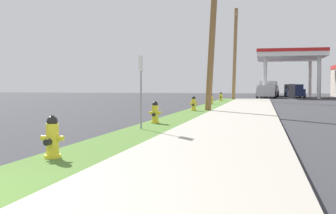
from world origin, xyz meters
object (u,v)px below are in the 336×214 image
at_px(street_sign_post, 141,77).
at_px(truck_silver_at_forecourt, 267,90).
at_px(fire_hydrant_fourth, 211,99).
at_px(utility_pole_midground, 213,19).
at_px(fire_hydrant_fifth, 221,97).
at_px(truck_black_at_far_bay, 270,89).
at_px(utility_pole_background, 235,53).
at_px(car_navy_by_near_pump, 295,91).
at_px(fire_hydrant_nearest, 52,139).
at_px(fire_hydrant_third, 194,104).
at_px(truck_red_on_apron, 268,89).
at_px(fire_hydrant_second, 155,114).

bearing_deg(street_sign_post, truck_silver_at_forecourt, 84.31).
bearing_deg(street_sign_post, fire_hydrant_fourth, 90.32).
xyz_separation_m(fire_hydrant_fourth, utility_pole_midground, (1.01, -7.89, 4.36)).
xyz_separation_m(fire_hydrant_fifth, truck_black_at_far_bay, (4.37, 21.82, 0.47)).
relative_size(utility_pole_background, car_navy_by_near_pump, 1.83).
bearing_deg(fire_hydrant_nearest, fire_hydrant_third, 89.53).
distance_m(fire_hydrant_third, utility_pole_background, 19.77).
xyz_separation_m(fire_hydrant_fourth, street_sign_post, (0.10, -18.01, 1.19)).
xyz_separation_m(fire_hydrant_fifth, street_sign_post, (0.06, -24.57, 1.19)).
xyz_separation_m(street_sign_post, truck_black_at_far_bay, (4.31, 46.39, -0.72)).
bearing_deg(truck_red_on_apron, utility_pole_midground, -94.67).
distance_m(utility_pole_background, street_sign_post, 29.04).
height_order(fire_hydrant_nearest, fire_hydrant_fifth, same).
height_order(fire_hydrant_fifth, truck_silver_at_forecourt, truck_silver_at_forecourt).
relative_size(fire_hydrant_nearest, street_sign_post, 0.35).
relative_size(fire_hydrant_second, fire_hydrant_fourth, 1.00).
relative_size(fire_hydrant_second, truck_black_at_far_bay, 0.13).
distance_m(car_navy_by_near_pump, truck_silver_at_forecourt, 4.52).
relative_size(fire_hydrant_nearest, utility_pole_midground, 0.08).
bearing_deg(street_sign_post, fire_hydrant_third, 89.92).
bearing_deg(truck_black_at_far_bay, fire_hydrant_second, -95.67).
relative_size(fire_hydrant_nearest, truck_black_at_far_bay, 0.13).
bearing_deg(truck_black_at_far_bay, utility_pole_background, -101.32).
distance_m(street_sign_post, truck_red_on_apron, 49.68).
relative_size(fire_hydrant_fifth, truck_black_at_far_bay, 0.13).
distance_m(fire_hydrant_nearest, truck_silver_at_forecourt, 44.65).
xyz_separation_m(car_navy_by_near_pump, truck_silver_at_forecourt, (-3.31, -3.07, 0.19)).
bearing_deg(truck_black_at_far_bay, car_navy_by_near_pump, -54.29).
distance_m(fire_hydrant_second, fire_hydrant_fourth, 15.99).
height_order(fire_hydrant_second, fire_hydrant_fifth, same).
relative_size(utility_pole_background, truck_silver_at_forecourt, 1.52).
height_order(utility_pole_background, truck_red_on_apron, utility_pole_background).
height_order(fire_hydrant_third, fire_hydrant_fourth, same).
height_order(fire_hydrant_second, utility_pole_midground, utility_pole_midground).
relative_size(fire_hydrant_third, car_navy_by_near_pump, 0.16).
distance_m(utility_pole_background, truck_black_at_far_bay, 18.18).
bearing_deg(truck_silver_at_forecourt, utility_pole_midground, -95.88).
xyz_separation_m(fire_hydrant_fourth, car_navy_by_near_pump, (7.32, 24.34, 0.28)).
distance_m(fire_hydrant_second, fire_hydrant_third, 7.54).
xyz_separation_m(fire_hydrant_nearest, truck_silver_at_forecourt, (4.02, 44.46, 0.47)).
height_order(fire_hydrant_fifth, truck_black_at_far_bay, truck_black_at_far_bay).
bearing_deg(truck_silver_at_forecourt, fire_hydrant_nearest, -95.17).
distance_m(car_navy_by_near_pump, truck_black_at_far_bay, 4.99).
xyz_separation_m(street_sign_post, car_navy_by_near_pump, (7.22, 42.34, -0.91)).
height_order(fire_hydrant_nearest, street_sign_post, street_sign_post).
distance_m(utility_pole_midground, truck_black_at_far_bay, 36.64).
distance_m(fire_hydrant_second, utility_pole_midground, 9.26).
distance_m(fire_hydrant_fifth, street_sign_post, 24.60).
xyz_separation_m(fire_hydrant_fifth, truck_silver_at_forecourt, (3.97, 14.70, 0.47)).
distance_m(street_sign_post, car_navy_by_near_pump, 42.96).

